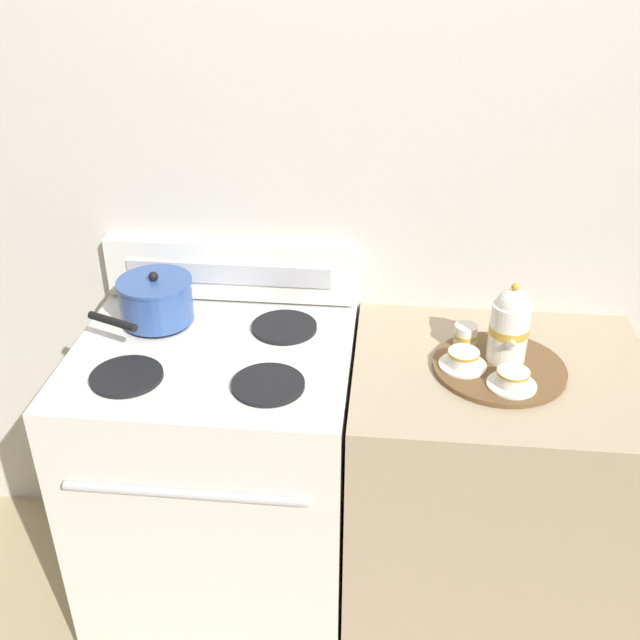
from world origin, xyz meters
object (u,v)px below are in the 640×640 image
Objects in this scene: saucepan at (156,300)px; serving_tray at (499,368)px; teacup_left at (463,359)px; creamer_jug at (465,335)px; teacup_right at (512,378)px; teapot at (510,325)px; stove at (221,479)px.

saucepan is 0.90× the size of serving_tray.
teacup_left reaches higher than serving_tray.
teacup_left is at bearing -172.64° from serving_tray.
serving_tray is at bearing -48.39° from creamer_jug.
creamer_jug is at bearing -3.63° from saucepan.
creamer_jug is at bearing 119.31° from teacup_right.
teapot reaches higher than serving_tray.
stove is 0.98m from teapot.
teapot is 0.14m from creamer_jug.
teapot is 1.79× the size of teacup_left.
serving_tray is at bearing -8.92° from saucepan.
teapot reaches higher than stove.
saucepan is at bearing 166.14° from teacup_right.
teapot is 3.49× the size of creamer_jug.
stove is at bearing 178.28° from teacup_left.
stove is 14.45× the size of creamer_jug.
serving_tray is at bearing 7.36° from teacup_left.
saucepan is 0.99m from teapot.
saucepan is 1.02m from teacup_right.
stove is at bearing -178.08° from teapot.
stove is 7.40× the size of teacup_right.
teacup_left reaches higher than stove.
teacup_right is at bearing -7.11° from stove.
teapot is 0.15m from teacup_right.
teapot is at bearing -30.56° from creamer_jug.
serving_tray is 0.12m from teapot.
saucepan is 2.51× the size of teacup_left.
serving_tray is 2.78× the size of teacup_left.
teapot is at bearing 62.33° from serving_tray.
saucepan is 0.98m from serving_tray.
teapot is (0.80, 0.03, 0.57)m from stove.
stove is 0.84m from teacup_left.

